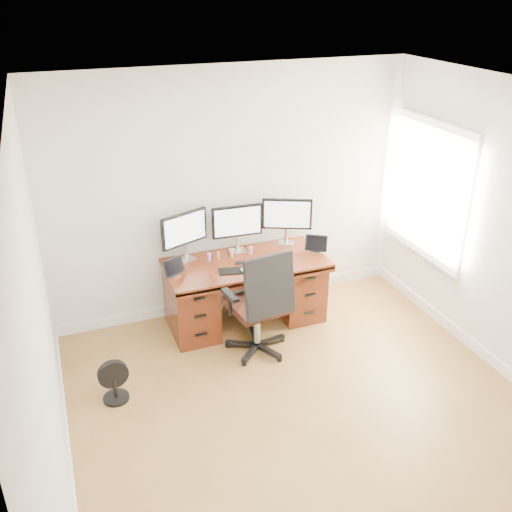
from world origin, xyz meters
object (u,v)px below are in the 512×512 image
object	(u,v)px
desk	(245,289)
monitor_center	(237,223)
keyboard	(255,269)
office_chair	(260,320)
floor_fan	(114,382)

from	to	relation	value
desk	monitor_center	world-z (taller)	monitor_center
monitor_center	keyboard	bearing A→B (deg)	-84.19
office_chair	keyboard	distance (m)	0.53
office_chair	keyboard	size ratio (longest dim) A/B	4.14
office_chair	floor_fan	bearing A→B (deg)	-179.75
floor_fan	desk	bearing A→B (deg)	25.45
office_chair	monitor_center	xyz separation A→B (m)	(0.07, 0.85, 0.71)
monitor_center	keyboard	size ratio (longest dim) A/B	1.98
desk	monitor_center	size ratio (longest dim) A/B	3.08
desk	keyboard	world-z (taller)	keyboard
desk	keyboard	distance (m)	0.43
office_chair	monitor_center	size ratio (longest dim) A/B	2.09
floor_fan	monitor_center	distance (m)	2.08
floor_fan	keyboard	world-z (taller)	keyboard
office_chair	monitor_center	bearing A→B (deg)	77.24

